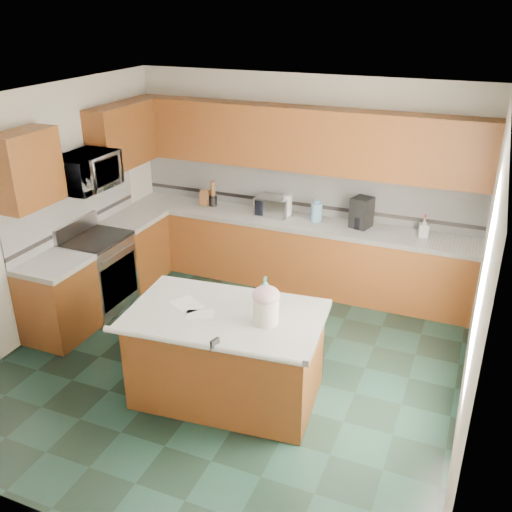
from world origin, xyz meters
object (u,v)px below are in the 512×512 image
at_px(island_top, 226,315).
at_px(toaster_oven, 272,206).
at_px(treat_jar, 266,311).
at_px(island_base, 227,358).
at_px(coffee_maker, 362,212).
at_px(knife_block, 205,198).
at_px(soap_bottle_island, 265,293).

xyz_separation_m(island_top, toaster_oven, (-0.53, 2.55, 0.15)).
relative_size(treat_jar, toaster_oven, 0.55).
relative_size(island_base, coffee_maker, 4.40).
xyz_separation_m(island_base, knife_block, (-1.52, 2.55, 0.60)).
xyz_separation_m(treat_jar, coffee_maker, (0.24, 2.60, 0.07)).
height_order(island_top, toaster_oven, toaster_oven).
distance_m(treat_jar, coffee_maker, 2.61).
xyz_separation_m(soap_bottle_island, toaster_oven, (-0.83, 2.34, -0.04)).
bearing_deg(treat_jar, toaster_oven, 114.44).
relative_size(knife_block, toaster_oven, 0.50).
distance_m(island_base, island_top, 0.46).
xyz_separation_m(island_top, knife_block, (-1.52, 2.55, 0.14)).
relative_size(soap_bottle_island, knife_block, 1.49).
bearing_deg(knife_block, island_top, -55.60).
distance_m(soap_bottle_island, coffee_maker, 2.40).
bearing_deg(island_base, knife_block, 115.30).
xyz_separation_m(treat_jar, knife_block, (-1.92, 2.57, -0.01)).
bearing_deg(toaster_oven, knife_block, -179.21).
bearing_deg(knife_block, coffee_maker, 4.37).
height_order(island_top, knife_block, knife_block).
relative_size(island_base, toaster_oven, 3.93).
height_order(island_top, coffee_maker, coffee_maker).
relative_size(treat_jar, coffee_maker, 0.62).
bearing_deg(coffee_maker, knife_block, -163.20).
height_order(island_base, soap_bottle_island, soap_bottle_island).
distance_m(island_base, knife_block, 3.03).
relative_size(soap_bottle_island, coffee_maker, 0.84).
bearing_deg(island_base, island_top, 0.00).
bearing_deg(toaster_oven, soap_bottle_island, -69.66).
bearing_deg(knife_block, toaster_oven, 3.58).
relative_size(island_base, soap_bottle_island, 5.24).
height_order(treat_jar, toaster_oven, toaster_oven).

